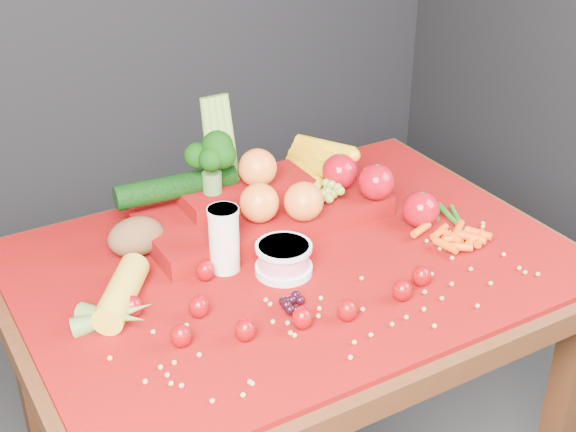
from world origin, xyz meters
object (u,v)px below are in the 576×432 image
table (293,303)px  yogurt_bowl (284,258)px  produce_mound (273,196)px  milk_glass (224,237)px

table → yogurt_bowl: size_ratio=9.91×
produce_mound → milk_glass: bearing=-146.0°
table → produce_mound: produce_mound is taller
milk_glass → table: bearing=-15.6°
table → yogurt_bowl: (-0.04, -0.03, 0.14)m
table → produce_mound: 0.23m
table → produce_mound: bearing=74.9°
table → milk_glass: (-0.13, 0.04, 0.18)m
milk_glass → produce_mound: (0.17, 0.12, -0.01)m
table → produce_mound: size_ratio=1.81×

